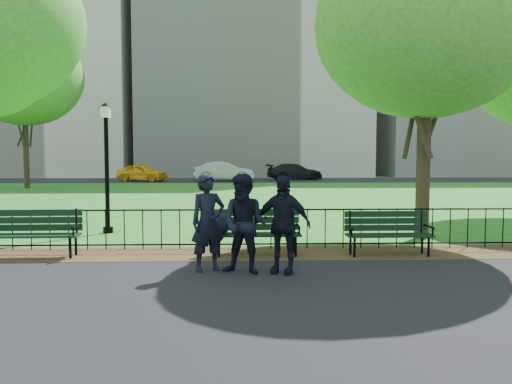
{
  "coord_description": "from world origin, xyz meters",
  "views": [
    {
      "loc": [
        0.29,
        -8.85,
        2.03
      ],
      "look_at": [
        0.65,
        1.5,
        1.3
      ],
      "focal_mm": 35.0,
      "sensor_mm": 36.0,
      "label": 1
    }
  ],
  "objects_px": {
    "taxi": "(142,173)",
    "person_left": "(208,223)",
    "person_mid": "(245,224)",
    "person_right": "(282,224)",
    "tree_near_e": "(427,23)",
    "park_bench_left_a": "(34,228)",
    "tree_far_w": "(24,76)",
    "sedan_silver": "(223,171)",
    "sedan_dark": "(295,172)",
    "park_bench_right_a": "(388,228)",
    "park_bench_main": "(241,226)",
    "lamppost": "(107,162)"
  },
  "relations": [
    {
      "from": "park_bench_right_a",
      "to": "person_mid",
      "type": "height_order",
      "value": "person_mid"
    },
    {
      "from": "tree_far_w",
      "to": "person_left",
      "type": "height_order",
      "value": "tree_far_w"
    },
    {
      "from": "person_left",
      "to": "taxi",
      "type": "relative_size",
      "value": 0.41
    },
    {
      "from": "person_right",
      "to": "sedan_silver",
      "type": "bearing_deg",
      "value": 113.9
    },
    {
      "from": "park_bench_left_a",
      "to": "tree_near_e",
      "type": "xyz_separation_m",
      "value": [
        8.74,
        2.08,
        4.7
      ]
    },
    {
      "from": "sedan_silver",
      "to": "person_left",
      "type": "bearing_deg",
      "value": 174.71
    },
    {
      "from": "lamppost",
      "to": "tree_far_w",
      "type": "bearing_deg",
      "value": 117.7
    },
    {
      "from": "park_bench_left_a",
      "to": "sedan_dark",
      "type": "height_order",
      "value": "sedan_dark"
    },
    {
      "from": "park_bench_right_a",
      "to": "person_left",
      "type": "distance_m",
      "value": 3.86
    },
    {
      "from": "lamppost",
      "to": "sedan_dark",
      "type": "relative_size",
      "value": 0.7
    },
    {
      "from": "taxi",
      "to": "tree_near_e",
      "type": "bearing_deg",
      "value": -136.29
    },
    {
      "from": "tree_far_w",
      "to": "sedan_silver",
      "type": "relative_size",
      "value": 2.09
    },
    {
      "from": "tree_far_w",
      "to": "person_mid",
      "type": "bearing_deg",
      "value": -60.4
    },
    {
      "from": "park_bench_main",
      "to": "lamppost",
      "type": "bearing_deg",
      "value": 136.76
    },
    {
      "from": "lamppost",
      "to": "person_right",
      "type": "bearing_deg",
      "value": -48.57
    },
    {
      "from": "park_bench_right_a",
      "to": "tree_far_w",
      "type": "distance_m",
      "value": 29.31
    },
    {
      "from": "park_bench_main",
      "to": "tree_near_e",
      "type": "distance_m",
      "value": 6.86
    },
    {
      "from": "park_bench_main",
      "to": "sedan_silver",
      "type": "bearing_deg",
      "value": 91.93
    },
    {
      "from": "person_left",
      "to": "person_right",
      "type": "distance_m",
      "value": 1.32
    },
    {
      "from": "taxi",
      "to": "person_mid",
      "type": "bearing_deg",
      "value": -145.62
    },
    {
      "from": "tree_near_e",
      "to": "sedan_silver",
      "type": "height_order",
      "value": "tree_near_e"
    },
    {
      "from": "tree_near_e",
      "to": "lamppost",
      "type": "bearing_deg",
      "value": 171.9
    },
    {
      "from": "tree_far_w",
      "to": "person_mid",
      "type": "xyz_separation_m",
      "value": [
        13.94,
        -24.54,
        -6.37
      ]
    },
    {
      "from": "person_mid",
      "to": "sedan_dark",
      "type": "height_order",
      "value": "person_mid"
    },
    {
      "from": "person_mid",
      "to": "person_right",
      "type": "height_order",
      "value": "person_mid"
    },
    {
      "from": "park_bench_right_a",
      "to": "person_left",
      "type": "relative_size",
      "value": 1.01
    },
    {
      "from": "tree_near_e",
      "to": "person_mid",
      "type": "height_order",
      "value": "tree_near_e"
    },
    {
      "from": "person_right",
      "to": "sedan_dark",
      "type": "xyz_separation_m",
      "value": [
        4.26,
        35.55,
        -0.13
      ]
    },
    {
      "from": "park_bench_main",
      "to": "sedan_silver",
      "type": "relative_size",
      "value": 0.37
    },
    {
      "from": "park_bench_right_a",
      "to": "sedan_silver",
      "type": "distance_m",
      "value": 32.07
    },
    {
      "from": "taxi",
      "to": "person_left",
      "type": "bearing_deg",
      "value": -146.58
    },
    {
      "from": "park_bench_main",
      "to": "taxi",
      "type": "distance_m",
      "value": 32.94
    },
    {
      "from": "park_bench_left_a",
      "to": "person_left",
      "type": "bearing_deg",
      "value": -22.55
    },
    {
      "from": "sedan_silver",
      "to": "sedan_dark",
      "type": "relative_size",
      "value": 1.01
    },
    {
      "from": "lamppost",
      "to": "person_left",
      "type": "relative_size",
      "value": 2.01
    },
    {
      "from": "tree_near_e",
      "to": "person_left",
      "type": "distance_m",
      "value": 7.62
    },
    {
      "from": "sedan_silver",
      "to": "person_right",
      "type": "bearing_deg",
      "value": 176.94
    },
    {
      "from": "park_bench_left_a",
      "to": "tree_far_w",
      "type": "relative_size",
      "value": 0.18
    },
    {
      "from": "park_bench_right_a",
      "to": "park_bench_left_a",
      "type": "bearing_deg",
      "value": 178.79
    },
    {
      "from": "park_bench_right_a",
      "to": "lamppost",
      "type": "relative_size",
      "value": 0.5
    },
    {
      "from": "park_bench_main",
      "to": "person_mid",
      "type": "height_order",
      "value": "person_mid"
    },
    {
      "from": "person_left",
      "to": "person_mid",
      "type": "bearing_deg",
      "value": -44.96
    },
    {
      "from": "tree_near_e",
      "to": "person_right",
      "type": "bearing_deg",
      "value": -136.25
    },
    {
      "from": "park_bench_main",
      "to": "person_mid",
      "type": "bearing_deg",
      "value": -88.61
    },
    {
      "from": "park_bench_main",
      "to": "person_mid",
      "type": "xyz_separation_m",
      "value": [
        0.05,
        -1.57,
        0.25
      ]
    },
    {
      "from": "park_bench_left_a",
      "to": "sedan_dark",
      "type": "bearing_deg",
      "value": 73.49
    },
    {
      "from": "person_left",
      "to": "taxi",
      "type": "xyz_separation_m",
      "value": [
        -7.52,
        33.25,
        -0.14
      ]
    },
    {
      "from": "taxi",
      "to": "sedan_dark",
      "type": "xyz_separation_m",
      "value": [
        13.09,
        2.1,
        -0.0
      ]
    },
    {
      "from": "tree_far_w",
      "to": "person_mid",
      "type": "distance_m",
      "value": 28.94
    },
    {
      "from": "park_bench_right_a",
      "to": "sedan_silver",
      "type": "xyz_separation_m",
      "value": [
        -4.34,
        31.77,
        0.27
      ]
    }
  ]
}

